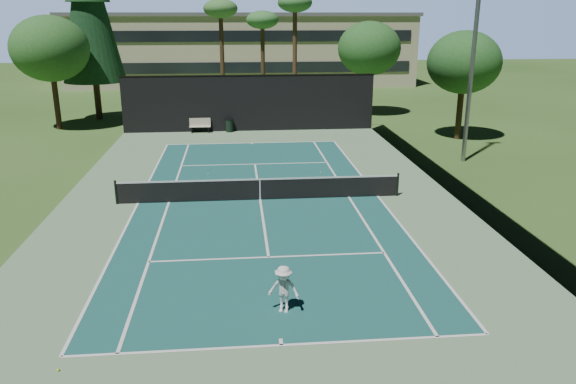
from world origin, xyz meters
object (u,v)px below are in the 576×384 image
player (284,289)px  tennis_ball_d (208,174)px  tennis_ball_c (321,172)px  trash_bin (229,125)px  park_bench (200,125)px  tennis_ball_b (236,192)px  tennis_ball_a (58,370)px  tennis_net (260,188)px

player → tennis_ball_d: player is taller
tennis_ball_c → trash_bin: trash_bin is taller
tennis_ball_c → park_bench: size_ratio=0.04×
tennis_ball_c → tennis_ball_b: bearing=-145.4°
player → park_bench: bearing=117.8°
park_bench → trash_bin: (2.09, -0.03, -0.07)m
park_bench → player: bearing=-81.7°
tennis_ball_b → park_bench: park_bench is taller
tennis_ball_c → trash_bin: bearing=113.3°
tennis_ball_d → park_bench: park_bench is taller
tennis_ball_a → park_bench: bearing=86.3°
tennis_net → trash_bin: size_ratio=13.65×
tennis_ball_c → tennis_ball_d: tennis_ball_d is taller
tennis_net → player: (0.21, -10.15, 0.15)m
player → tennis_ball_d: size_ratio=19.80×
park_bench → tennis_ball_d: bearing=-84.8°
park_bench → trash_bin: bearing=-0.9°
tennis_net → tennis_ball_a: 13.59m
park_bench → trash_bin: park_bench is taller
tennis_ball_d → trash_bin: trash_bin is taller
tennis_net → tennis_ball_b: (-1.10, 1.20, -0.52)m
tennis_ball_d → player: bearing=-79.4°
tennis_ball_b → trash_bin: trash_bin is taller
tennis_ball_b → tennis_ball_d: size_ratio=1.05×
tennis_ball_c → player: bearing=-102.6°
tennis_ball_d → tennis_ball_a: bearing=-99.5°
tennis_ball_b → tennis_ball_d: bearing=113.6°
tennis_ball_a → tennis_net: bearing=66.7°
tennis_ball_a → tennis_ball_c: 18.97m
player → tennis_ball_b: player is taller
tennis_ball_a → tennis_ball_c: (8.82, 16.80, -0.01)m
player → tennis_ball_c: bearing=97.0°
trash_bin → tennis_ball_d: bearing=-95.4°
tennis_ball_c → park_bench: 13.43m
tennis_ball_d → park_bench: 11.32m
tennis_ball_d → park_bench: size_ratio=0.05×
tennis_ball_a → tennis_ball_b: 14.32m
tennis_ball_c → tennis_ball_d: 5.99m
tennis_ball_d → tennis_net: bearing=-60.6°
tennis_ball_b → park_bench: (-2.47, 14.57, 0.51)m
tennis_ball_a → park_bench: park_bench is taller
player → tennis_ball_c: 14.86m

